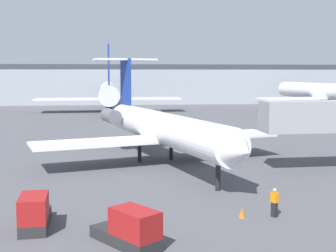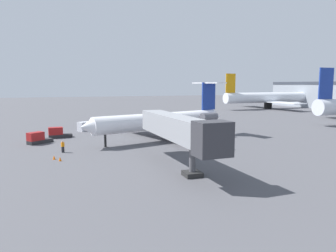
# 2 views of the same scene
# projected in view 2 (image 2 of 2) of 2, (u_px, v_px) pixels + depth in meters

# --- Properties ---
(ground_plane) EXTENTS (400.00, 400.00, 0.10)m
(ground_plane) POSITION_uv_depth(u_px,v_px,m) (159.00, 141.00, 54.14)
(ground_plane) COLOR #4C4C51
(regional_jet) EXTENTS (23.37, 27.79, 9.84)m
(regional_jet) POSITION_uv_depth(u_px,v_px,m) (164.00, 120.00, 54.47)
(regional_jet) COLOR white
(regional_jet) RESTS_ON ground_plane
(jet_bridge) EXTENTS (18.87, 3.58, 6.21)m
(jet_bridge) POSITION_uv_depth(u_px,v_px,m) (181.00, 129.00, 35.39)
(jet_bridge) COLOR gray
(jet_bridge) RESTS_ON ground_plane
(ground_crew_marshaller) EXTENTS (0.41, 0.47, 1.69)m
(ground_crew_marshaller) POSITION_uv_depth(u_px,v_px,m) (63.00, 147.00, 44.61)
(ground_crew_marshaller) COLOR black
(ground_crew_marshaller) RESTS_ON ground_plane
(baggage_tug_lead) EXTENTS (3.52, 4.04, 1.90)m
(baggage_tug_lead) POSITION_uv_depth(u_px,v_px,m) (38.00, 139.00, 51.25)
(baggage_tug_lead) COLOR #262628
(baggage_tug_lead) RESTS_ON ground_plane
(baggage_tug_trailing) EXTENTS (1.69, 4.09, 1.90)m
(baggage_tug_trailing) POSITION_uv_depth(u_px,v_px,m) (58.00, 133.00, 56.93)
(baggage_tug_trailing) COLOR #262628
(baggage_tug_trailing) RESTS_ON ground_plane
(cargo_container_uld) EXTENTS (2.82, 3.08, 1.87)m
(cargo_container_uld) POSITION_uv_depth(u_px,v_px,m) (85.00, 126.00, 65.36)
(cargo_container_uld) COLOR silver
(cargo_container_uld) RESTS_ON ground_plane
(traffic_cone_near) EXTENTS (0.36, 0.36, 0.55)m
(traffic_cone_near) POSITION_uv_depth(u_px,v_px,m) (63.00, 148.00, 46.48)
(traffic_cone_near) COLOR orange
(traffic_cone_near) RESTS_ON ground_plane
(traffic_cone_mid) EXTENTS (0.36, 0.36, 0.55)m
(traffic_cone_mid) POSITION_uv_depth(u_px,v_px,m) (60.00, 159.00, 39.74)
(traffic_cone_mid) COLOR orange
(traffic_cone_mid) RESTS_ON ground_plane
(traffic_cone_far) EXTENTS (0.36, 0.36, 0.55)m
(traffic_cone_far) POSITION_uv_depth(u_px,v_px,m) (54.00, 157.00, 40.55)
(traffic_cone_far) COLOR orange
(traffic_cone_far) RESTS_ON ground_plane
(parked_airliner_west_end) EXTENTS (33.24, 39.35, 13.35)m
(parked_airliner_west_end) POSITION_uv_depth(u_px,v_px,m) (268.00, 98.00, 124.18)
(parked_airliner_west_end) COLOR silver
(parked_airliner_west_end) RESTS_ON ground_plane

